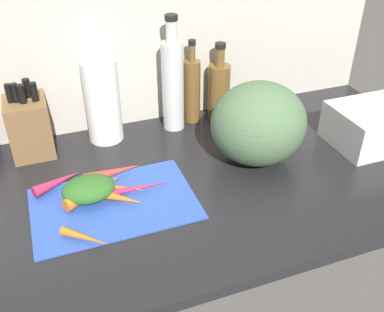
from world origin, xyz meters
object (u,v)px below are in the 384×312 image
(carrot_3, at_px, (57,182))
(carrot_6, at_px, (113,172))
(carrot_5, at_px, (120,188))
(carrot_1, at_px, (85,237))
(bottle_1, at_px, (192,90))
(carrot_0, at_px, (120,198))
(bottle_0, at_px, (173,83))
(carrot_2, at_px, (94,191))
(dish_rack, at_px, (377,125))
(winter_squash, at_px, (258,123))
(paper_towel_roll, at_px, (102,101))
(bottle_2, at_px, (219,89))
(carrot_4, at_px, (138,188))
(cutting_board, at_px, (114,203))
(knife_block, at_px, (29,126))

(carrot_3, height_order, carrot_6, carrot_6)
(carrot_5, bearing_deg, carrot_1, -126.45)
(carrot_6, xyz_separation_m, bottle_1, (0.33, 0.25, 0.09))
(carrot_0, xyz_separation_m, bottle_0, (0.26, 0.35, 0.14))
(carrot_5, relative_size, carrot_6, 0.84)
(carrot_2, height_order, bottle_0, bottle_0)
(bottle_0, height_order, dish_rack, bottle_0)
(winter_squash, relative_size, bottle_1, 0.98)
(winter_squash, bearing_deg, carrot_1, -161.21)
(carrot_5, xyz_separation_m, dish_rack, (0.82, -0.02, 0.04))
(carrot_1, relative_size, paper_towel_roll, 0.48)
(carrot_0, bearing_deg, carrot_6, 87.42)
(carrot_5, xyz_separation_m, bottle_1, (0.33, 0.32, 0.10))
(carrot_0, distance_m, carrot_3, 0.19)
(bottle_0, relative_size, bottle_2, 1.43)
(carrot_6, xyz_separation_m, bottle_0, (0.26, 0.23, 0.13))
(carrot_2, relative_size, carrot_5, 1.30)
(carrot_2, relative_size, winter_squash, 0.63)
(carrot_1, bearing_deg, carrot_6, 63.36)
(carrot_5, height_order, paper_towel_roll, paper_towel_roll)
(carrot_3, bearing_deg, winter_squash, -5.28)
(carrot_1, bearing_deg, carrot_2, 72.73)
(carrot_6, height_order, dish_rack, dish_rack)
(carrot_4, bearing_deg, dish_rack, 0.06)
(carrot_0, distance_m, paper_towel_roll, 0.37)
(bottle_2, bearing_deg, cutting_board, -141.43)
(bottle_0, bearing_deg, carrot_3, -151.55)
(bottle_1, bearing_deg, paper_towel_roll, -176.42)
(carrot_0, distance_m, bottle_1, 0.51)
(winter_squash, bearing_deg, carrot_6, 174.27)
(carrot_0, height_order, carrot_5, carrot_0)
(carrot_0, relative_size, bottle_2, 0.50)
(carrot_1, height_order, carrot_4, same)
(carrot_4, xyz_separation_m, dish_rack, (0.78, 0.00, 0.04))
(winter_squash, bearing_deg, bottle_1, 107.40)
(carrot_3, bearing_deg, paper_towel_roll, 51.74)
(carrot_1, height_order, carrot_3, carrot_3)
(carrot_2, relative_size, bottle_1, 0.62)
(carrot_0, distance_m, winter_squash, 0.45)
(carrot_5, relative_size, paper_towel_roll, 0.51)
(carrot_3, bearing_deg, cutting_board, -42.40)
(carrot_5, distance_m, knife_block, 0.37)
(carrot_3, xyz_separation_m, winter_squash, (0.57, -0.05, 0.10))
(carrot_2, bearing_deg, paper_towel_roll, 73.19)
(carrot_0, relative_size, carrot_3, 0.95)
(carrot_1, xyz_separation_m, knife_block, (-0.08, 0.46, 0.07))
(paper_towel_roll, height_order, bottle_0, bottle_0)
(knife_block, distance_m, bottle_1, 0.53)
(carrot_4, xyz_separation_m, bottle_0, (0.21, 0.32, 0.14))
(carrot_5, distance_m, carrot_6, 0.07)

